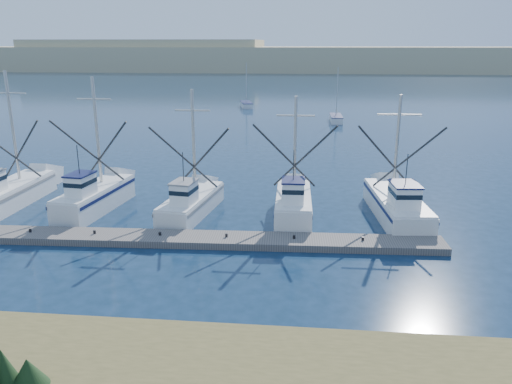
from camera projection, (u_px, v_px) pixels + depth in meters
ground at (289, 300)px, 23.10m from camera, size 500.00×500.00×0.00m
floating_dock at (177, 239)px, 29.79m from camera, size 31.60×3.14×0.42m
dune_ridge at (306, 59)px, 221.94m from camera, size 360.00×60.00×10.00m
trawler_fleet at (195, 200)px, 34.54m from camera, size 30.73×9.26×9.59m
sailboat_near at (336, 119)px, 75.61m from camera, size 1.74×5.90×8.10m
sailboat_far at (246, 105)px, 92.77m from camera, size 3.04×5.86×8.10m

